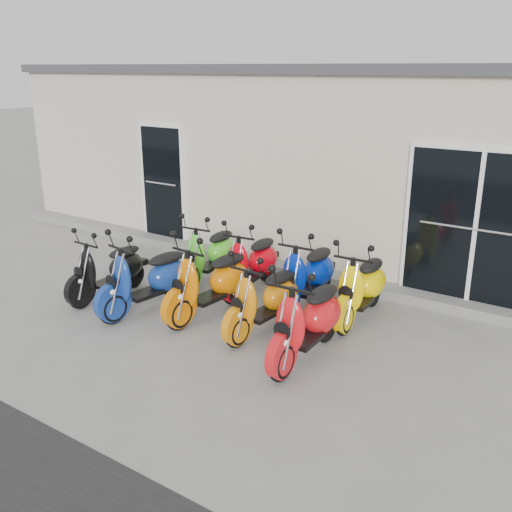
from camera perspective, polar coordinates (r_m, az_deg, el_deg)
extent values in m
plane|color=gray|center=(7.94, -2.43, -6.28)|extent=(80.00, 80.00, 0.00)
cube|color=beige|center=(11.93, 12.59, 9.71)|extent=(14.00, 6.00, 3.20)
cube|color=#3F3F42|center=(11.81, 13.18, 17.78)|extent=(14.20, 6.20, 0.16)
cube|color=gray|center=(9.49, 4.78, -1.62)|extent=(14.00, 0.40, 0.15)
cube|color=black|center=(11.13, -9.29, 7.53)|extent=(1.07, 0.08, 2.22)
cube|color=black|center=(8.41, 21.19, 2.99)|extent=(2.02, 0.08, 2.22)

